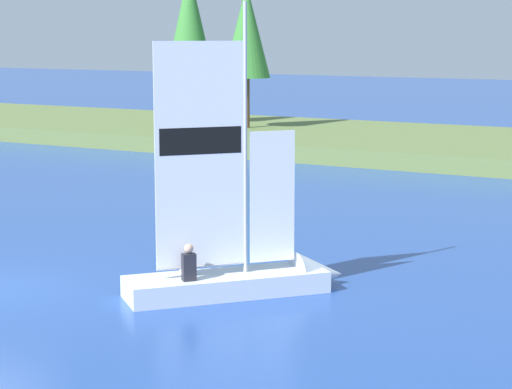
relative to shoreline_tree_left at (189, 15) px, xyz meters
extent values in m
cube|color=#5B703D|center=(13.21, 0.18, -6.09)|extent=(80.00, 12.86, 0.74)
cylinder|color=brown|center=(0.00, 0.00, -3.98)|extent=(0.34, 0.34, 3.46)
cone|color=#387F33|center=(0.00, 0.00, 0.08)|extent=(2.10, 2.10, 4.66)
cylinder|color=brown|center=(3.56, -0.20, -4.44)|extent=(0.29, 0.29, 2.54)
cone|color=#387F33|center=(3.56, -0.20, -0.84)|extent=(2.40, 2.40, 4.66)
cube|color=silver|center=(17.92, -25.89, -6.23)|extent=(3.80, 4.13, 0.46)
cone|color=silver|center=(19.34, -24.24, -6.23)|extent=(1.58, 1.57, 1.14)
cylinder|color=#B7B7BC|center=(18.21, -25.56, -3.12)|extent=(0.08, 0.08, 5.76)
cube|color=white|center=(17.57, -26.31, -3.40)|extent=(1.31, 1.51, 4.70)
cube|color=black|center=(17.57, -26.31, -3.11)|extent=(1.18, 1.37, 0.56)
cube|color=white|center=(18.61, -25.10, -4.38)|extent=(0.69, 0.80, 2.84)
cylinder|color=#B7B7BC|center=(17.57, -26.31, -5.78)|extent=(1.33, 1.53, 0.06)
cube|color=#26262D|center=(17.54, -26.76, -5.72)|extent=(0.33, 0.34, 0.57)
sphere|color=tan|center=(17.54, -26.76, -5.32)|extent=(0.20, 0.20, 0.20)
cube|color=silver|center=(17.20, -26.31, -5.74)|extent=(0.33, 0.34, 0.53)
sphere|color=tan|center=(17.20, -26.31, -5.37)|extent=(0.20, 0.20, 0.20)
sphere|color=#E54C19|center=(12.53, -14.93, -6.18)|extent=(0.56, 0.56, 0.56)
camera|label=1|loc=(28.53, -43.32, -0.87)|focal=68.59mm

